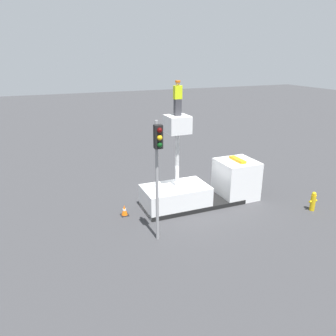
{
  "coord_description": "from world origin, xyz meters",
  "views": [
    {
      "loc": [
        -7.81,
        -15.25,
        8.2
      ],
      "look_at": [
        -2.07,
        -1.34,
        2.94
      ],
      "focal_mm": 35.0,
      "sensor_mm": 36.0,
      "label": 1
    }
  ],
  "objects_px": {
    "bucket_truck": "(204,186)",
    "traffic_light_pole": "(158,159)",
    "fire_hydrant": "(313,201)",
    "worker": "(178,98)",
    "traffic_cone_rear": "(124,210)"
  },
  "relations": [
    {
      "from": "bucket_truck",
      "to": "traffic_light_pole",
      "type": "relative_size",
      "value": 1.22
    },
    {
      "from": "bucket_truck",
      "to": "fire_hydrant",
      "type": "height_order",
      "value": "bucket_truck"
    },
    {
      "from": "bucket_truck",
      "to": "worker",
      "type": "relative_size",
      "value": 3.92
    },
    {
      "from": "bucket_truck",
      "to": "traffic_light_pole",
      "type": "bearing_deg",
      "value": -144.12
    },
    {
      "from": "traffic_light_pole",
      "to": "traffic_cone_rear",
      "type": "xyz_separation_m",
      "value": [
        -0.81,
        3.03,
        -3.68
      ]
    },
    {
      "from": "bucket_truck",
      "to": "traffic_cone_rear",
      "type": "height_order",
      "value": "bucket_truck"
    },
    {
      "from": "traffic_light_pole",
      "to": "traffic_cone_rear",
      "type": "height_order",
      "value": "traffic_light_pole"
    },
    {
      "from": "fire_hydrant",
      "to": "traffic_cone_rear",
      "type": "relative_size",
      "value": 1.84
    },
    {
      "from": "worker",
      "to": "traffic_light_pole",
      "type": "xyz_separation_m",
      "value": [
        -2.16,
        -2.81,
        -2.13
      ]
    },
    {
      "from": "worker",
      "to": "traffic_cone_rear",
      "type": "height_order",
      "value": "worker"
    },
    {
      "from": "bucket_truck",
      "to": "traffic_cone_rear",
      "type": "xyz_separation_m",
      "value": [
        -4.7,
        0.21,
        -0.73
      ]
    },
    {
      "from": "bucket_truck",
      "to": "worker",
      "type": "distance_m",
      "value": 5.36
    },
    {
      "from": "fire_hydrant",
      "to": "traffic_cone_rear",
      "type": "distance_m",
      "value": 10.33
    },
    {
      "from": "bucket_truck",
      "to": "traffic_cone_rear",
      "type": "bearing_deg",
      "value": 177.4
    },
    {
      "from": "bucket_truck",
      "to": "fire_hydrant",
      "type": "bearing_deg",
      "value": -32.03
    }
  ]
}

